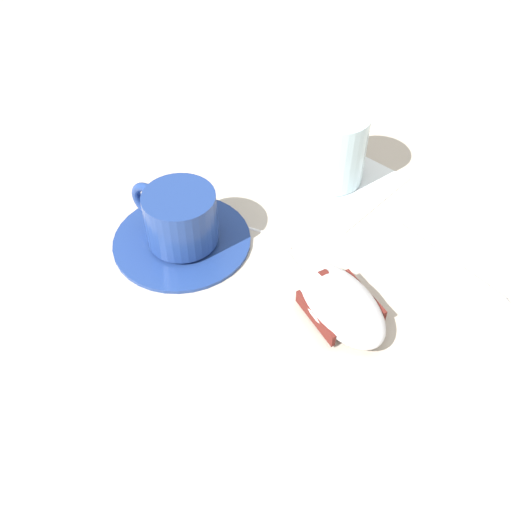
{
  "coord_description": "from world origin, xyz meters",
  "views": [
    {
      "loc": [
        -0.22,
        -0.39,
        0.45
      ],
      "look_at": [
        -0.05,
        -0.02,
        0.03
      ],
      "focal_mm": 40.0,
      "sensor_mm": 36.0,
      "label": 1
    }
  ],
  "objects_px": {
    "drinking_glass": "(333,147)",
    "pen": "(452,261)",
    "coffee_cup": "(179,217)",
    "saucer": "(182,239)",
    "computer_mouse": "(341,303)"
  },
  "relations": [
    {
      "from": "drinking_glass",
      "to": "pen",
      "type": "relative_size",
      "value": 0.57
    },
    {
      "from": "coffee_cup",
      "to": "saucer",
      "type": "bearing_deg",
      "value": 81.2
    },
    {
      "from": "coffee_cup",
      "to": "computer_mouse",
      "type": "distance_m",
      "value": 0.19
    },
    {
      "from": "saucer",
      "to": "drinking_glass",
      "type": "height_order",
      "value": "drinking_glass"
    },
    {
      "from": "saucer",
      "to": "coffee_cup",
      "type": "bearing_deg",
      "value": -98.8
    },
    {
      "from": "coffee_cup",
      "to": "computer_mouse",
      "type": "xyz_separation_m",
      "value": [
        0.11,
        -0.16,
        -0.02
      ]
    },
    {
      "from": "computer_mouse",
      "to": "drinking_glass",
      "type": "distance_m",
      "value": 0.22
    },
    {
      "from": "drinking_glass",
      "to": "computer_mouse",
      "type": "bearing_deg",
      "value": -117.96
    },
    {
      "from": "drinking_glass",
      "to": "pen",
      "type": "height_order",
      "value": "drinking_glass"
    },
    {
      "from": "pen",
      "to": "coffee_cup",
      "type": "bearing_deg",
      "value": 148.51
    },
    {
      "from": "saucer",
      "to": "pen",
      "type": "height_order",
      "value": "same"
    },
    {
      "from": "saucer",
      "to": "pen",
      "type": "distance_m",
      "value": 0.3
    },
    {
      "from": "saucer",
      "to": "computer_mouse",
      "type": "bearing_deg",
      "value": -56.93
    },
    {
      "from": "saucer",
      "to": "coffee_cup",
      "type": "relative_size",
      "value": 1.55
    },
    {
      "from": "saucer",
      "to": "drinking_glass",
      "type": "xyz_separation_m",
      "value": [
        0.21,
        0.03,
        0.04
      ]
    }
  ]
}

